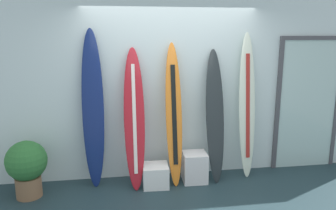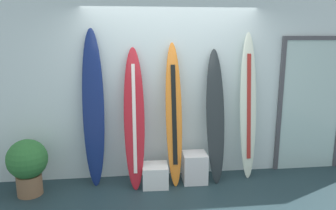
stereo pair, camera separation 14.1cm
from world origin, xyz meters
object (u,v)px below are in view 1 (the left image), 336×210
Objects in this scene: surfboard_ivory at (247,107)px; potted_plant at (27,165)px; surfboard_navy at (93,110)px; glass_door at (308,101)px; surfboard_crimson at (134,120)px; display_block_left at (156,175)px; display_block_center at (195,167)px; surfboard_sunset at (174,115)px; surfboard_charcoal at (215,116)px.

surfboard_ivory is 2.80× the size of potted_plant.
glass_door is at bearing 2.75° from surfboard_navy.
surfboard_ivory is 3.18m from potted_plant.
display_block_left is (0.28, -0.09, -0.81)m from surfboard_crimson.
display_block_left is 0.59m from display_block_center.
surfboard_sunset reaches higher than surfboard_crimson.
surfboard_charcoal is 0.92× the size of glass_door.
display_block_left is 2.67m from glass_door.
potted_plant is (-4.18, -0.41, -0.64)m from glass_door.
display_block_center is at bearing -1.63° from surfboard_crimson.
surfboard_crimson is 4.52× the size of display_block_center.
potted_plant is at bearing -174.36° from glass_door.
glass_door is 2.72× the size of potted_plant.
glass_door reaches higher than surfboard_charcoal.
surfboard_ivory is 1.09m from glass_door.
surfboard_crimson is at bearing 6.09° from potted_plant.
surfboard_navy is 1.68m from display_block_center.
glass_door reaches higher than surfboard_crimson.
surfboard_navy reaches higher than display_block_center.
surfboard_ivory reaches higher than potted_plant.
glass_door reaches higher than display_block_left.
surfboard_sunset is 4.67× the size of display_block_center.
surfboard_navy reaches higher than surfboard_sunset.
surfboard_crimson is 1.53m from potted_plant.
surfboard_charcoal is (0.61, 0.01, -0.05)m from surfboard_sunset.
surfboard_navy is 5.92× the size of display_block_left.
surfboard_sunset is at bearing 1.97° from surfboard_crimson.
potted_plant is (-0.87, -0.25, -0.65)m from surfboard_navy.
surfboard_crimson is 0.56m from surfboard_sunset.
surfboard_sunset is 2.07m from potted_plant.
glass_door is at bearing 8.58° from display_block_center.
surfboard_ivory reaches higher than surfboard_crimson.
surfboard_charcoal is 0.52m from surfboard_ivory.
display_block_center is (-0.81, -0.11, -0.85)m from surfboard_ivory.
surfboard_ivory is (1.12, 0.07, 0.06)m from surfboard_sunset.
surfboard_charcoal is (1.17, 0.03, -0.00)m from surfboard_crimson.
potted_plant is (-1.71, -0.06, 0.29)m from display_block_left.
potted_plant is at bearing -163.70° from surfboard_navy.
surfboard_navy is 1.13m from surfboard_sunset.
surfboard_navy is at bearing 174.97° from display_block_center.
surfboard_crimson is at bearing -176.96° from surfboard_ivory.
glass_door is (1.08, 0.17, 0.02)m from surfboard_ivory.
potted_plant is at bearing -175.55° from surfboard_ivory.
surfboard_charcoal is at bearing 1.58° from surfboard_crimson.
surfboard_ivory is at bearing 4.45° from potted_plant.
display_block_left is (-1.40, -0.18, -0.91)m from surfboard_ivory.
display_block_center is 2.31m from potted_plant.
potted_plant reaches higher than display_block_center.
surfboard_sunset is at bearing -173.73° from glass_door.
surfboard_charcoal is (1.73, -0.07, -0.13)m from surfboard_navy.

